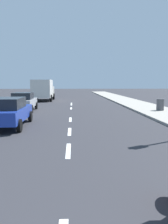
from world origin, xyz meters
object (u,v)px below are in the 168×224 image
Objects in this scene: parked_car_blue at (7,111)px; trash_bin_far at (160,105)px; delivery_truck at (43,90)px; parked_car_silver at (24,101)px.

parked_car_blue is 4.81× the size of trash_bin_far.
parked_car_blue reaches higher than trash_bin_far.
parked_car_blue is at bearing -151.65° from trash_bin_far.
parked_car_blue is at bearing -88.26° from delivery_truck.
parked_car_blue and parked_car_silver have the same top height.
parked_car_silver is 4.34× the size of trash_bin_far.
parked_car_silver reaches higher than trash_bin_far.
trash_bin_far is (11.13, -12.90, -0.90)m from delivery_truck.
delivery_truck is at bearing 130.79° from trash_bin_far.
trash_bin_far is (10.66, 5.75, -0.23)m from parked_car_blue.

